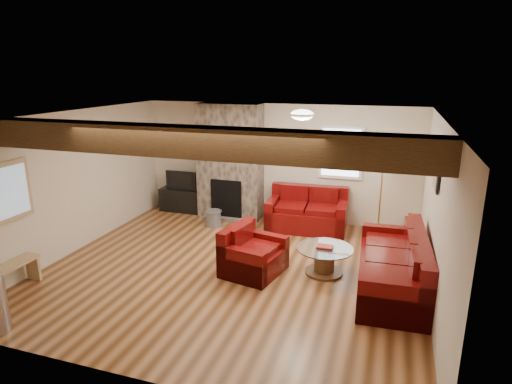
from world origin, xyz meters
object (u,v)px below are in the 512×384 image
at_px(armchair_red, 254,251).
at_px(sofa_three, 392,262).
at_px(coffee_table, 324,260).
at_px(floor_lamp, 383,167).
at_px(television, 183,180).
at_px(loveseat, 307,209).
at_px(tv_cabinet, 184,200).

bearing_deg(armchair_red, sofa_three, -74.71).
xyz_separation_m(sofa_three, coffee_table, (-1.03, 0.19, -0.21)).
height_order(sofa_three, floor_lamp, floor_lamp).
bearing_deg(television, armchair_red, -44.65).
xyz_separation_m(loveseat, armchair_red, (-0.41, -2.23, -0.05)).
bearing_deg(sofa_three, armchair_red, -89.29).
relative_size(loveseat, floor_lamp, 0.97).
bearing_deg(television, sofa_three, -27.14).
distance_m(loveseat, armchair_red, 2.26).
bearing_deg(floor_lamp, loveseat, -178.87).
relative_size(loveseat, coffee_table, 1.76).
height_order(coffee_table, tv_cabinet, tv_cabinet).
relative_size(sofa_three, coffee_table, 2.44).
height_order(armchair_red, tv_cabinet, armchair_red).
height_order(loveseat, television, television).
xyz_separation_m(armchair_red, tv_cabinet, (-2.56, 2.53, -0.11)).
distance_m(sofa_three, floor_lamp, 2.35).
relative_size(sofa_three, tv_cabinet, 2.09).
xyz_separation_m(sofa_three, television, (-4.67, 2.39, 0.32)).
height_order(sofa_three, tv_cabinet, sofa_three).
bearing_deg(floor_lamp, sofa_three, -82.53).
xyz_separation_m(coffee_table, floor_lamp, (0.75, 1.93, 1.18)).
bearing_deg(floor_lamp, armchair_red, -129.15).
bearing_deg(television, floor_lamp, -3.54).
distance_m(armchair_red, tv_cabinet, 3.59).
xyz_separation_m(loveseat, floor_lamp, (1.42, 0.03, 0.98)).
height_order(sofa_three, television, television).
bearing_deg(floor_lamp, tv_cabinet, 176.46).
bearing_deg(loveseat, sofa_three, -54.02).
xyz_separation_m(armchair_red, floor_lamp, (1.83, 2.25, 1.03)).
relative_size(coffee_table, tv_cabinet, 0.85).
relative_size(sofa_three, loveseat, 1.39).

